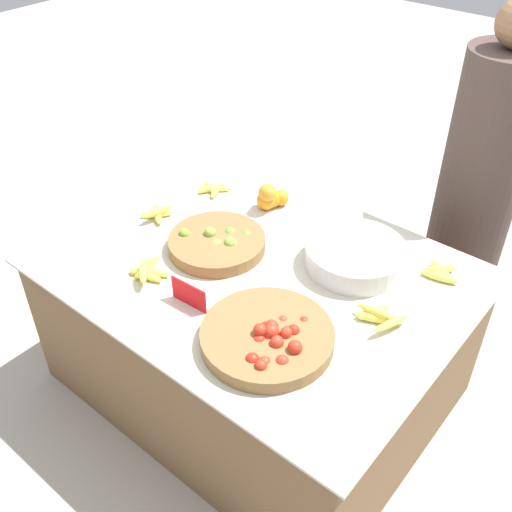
{
  "coord_description": "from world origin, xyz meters",
  "views": [
    {
      "loc": [
        1.13,
        -1.36,
        2.07
      ],
      "look_at": [
        0.0,
        0.0,
        0.7
      ],
      "focal_mm": 42.0,
      "sensor_mm": 36.0,
      "label": 1
    }
  ],
  "objects": [
    {
      "name": "banana_bunch_middle_left",
      "position": [
        -0.28,
        -0.3,
        0.68
      ],
      "size": [
        0.15,
        0.18,
        0.06
      ],
      "color": "#EFDB4C",
      "rests_on": "market_table"
    },
    {
      "name": "banana_bunch_front_center",
      "position": [
        -0.53,
        -0.01,
        0.68
      ],
      "size": [
        0.14,
        0.15,
        0.06
      ],
      "color": "#EFDB4C",
      "rests_on": "market_table"
    },
    {
      "name": "banana_bunch_front_right",
      "position": [
        -0.49,
        0.29,
        0.67
      ],
      "size": [
        0.14,
        0.13,
        0.03
      ],
      "color": "#EFDB4C",
      "rests_on": "market_table"
    },
    {
      "name": "lime_bowl",
      "position": [
        -0.19,
        -0.01,
        0.68
      ],
      "size": [
        0.38,
        0.38,
        0.08
      ],
      "color": "olive",
      "rests_on": "market_table"
    },
    {
      "name": "price_sign",
      "position": [
        -0.04,
        -0.31,
        0.7
      ],
      "size": [
        0.15,
        0.01,
        0.1
      ],
      "rotation": [
        0.0,
        0.0,
        0.06
      ],
      "color": "red",
      "rests_on": "market_table"
    },
    {
      "name": "banana_bunch_back_center",
      "position": [
        0.56,
        0.39,
        0.67
      ],
      "size": [
        0.15,
        0.13,
        0.03
      ],
      "color": "#EFDB4C",
      "rests_on": "market_table"
    },
    {
      "name": "ground_plane",
      "position": [
        0.0,
        0.0,
        0.0
      ],
      "size": [
        12.0,
        12.0,
        0.0
      ],
      "primitive_type": "plane",
      "color": "#ADA599"
    },
    {
      "name": "banana_bunch_middle_right",
      "position": [
        0.51,
        0.04,
        0.68
      ],
      "size": [
        0.18,
        0.17,
        0.05
      ],
      "color": "#EFDB4C",
      "rests_on": "market_table"
    },
    {
      "name": "tomato_basket",
      "position": [
        0.28,
        -0.28,
        0.68
      ],
      "size": [
        0.44,
        0.44,
        0.09
      ],
      "color": "olive",
      "rests_on": "market_table"
    },
    {
      "name": "vendor_person",
      "position": [
        0.45,
        0.97,
        0.69
      ],
      "size": [
        0.34,
        0.34,
        1.51
      ],
      "color": "#473833",
      "rests_on": "ground_plane"
    },
    {
      "name": "orange_pile",
      "position": [
        -0.22,
        0.35,
        0.71
      ],
      "size": [
        0.11,
        0.15,
        0.13
      ],
      "color": "orange",
      "rests_on": "market_table"
    },
    {
      "name": "metal_bowl",
      "position": [
        0.28,
        0.25,
        0.7
      ],
      "size": [
        0.38,
        0.38,
        0.09
      ],
      "color": "silver",
      "rests_on": "market_table"
    },
    {
      "name": "market_table",
      "position": [
        0.0,
        0.0,
        0.33
      ],
      "size": [
        1.55,
        1.17,
        0.65
      ],
      "color": "brown",
      "rests_on": "ground_plane"
    }
  ]
}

